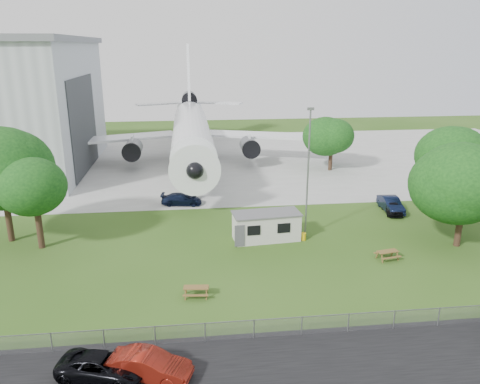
{
  "coord_description": "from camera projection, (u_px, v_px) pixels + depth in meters",
  "views": [
    {
      "loc": [
        -2.71,
        -34.12,
        17.27
      ],
      "look_at": [
        2.15,
        8.0,
        4.0
      ],
      "focal_mm": 35.0,
      "sensor_mm": 36.0,
      "label": 1
    }
  ],
  "objects": [
    {
      "name": "car_west_estate",
      "position": [
        103.0,
        367.0,
        25.3
      ],
      "size": [
        5.29,
        3.4,
        1.36
      ],
      "primitive_type": "imported",
      "rotation": [
        0.0,
        0.0,
        1.32
      ],
      "color": "black",
      "rests_on": "ground"
    },
    {
      "name": "ground",
      "position": [
        225.0,
        269.0,
        37.8
      ],
      "size": [
        160.0,
        160.0,
        0.0
      ],
      "primitive_type": "plane",
      "color": "#436524"
    },
    {
      "name": "car_ne_sedan",
      "position": [
        391.0,
        204.0,
        50.88
      ],
      "size": [
        1.96,
        4.86,
        1.57
      ],
      "primitive_type": "imported",
      "rotation": [
        0.0,
        0.0,
        -0.06
      ],
      "color": "black",
      "rests_on": "ground"
    },
    {
      "name": "tree_east_back",
      "position": [
        450.0,
        156.0,
        47.46
      ],
      "size": [
        7.52,
        7.52,
        10.4
      ],
      "color": "#382619",
      "rests_on": "ground"
    },
    {
      "name": "tree_west_small",
      "position": [
        34.0,
        190.0,
        40.3
      ],
      "size": [
        6.01,
        6.01,
        8.43
      ],
      "color": "#382619",
      "rests_on": "ground"
    },
    {
      "name": "lamp_mast",
      "position": [
        308.0,
        175.0,
        42.79
      ],
      "size": [
        0.16,
        0.16,
        12.0
      ],
      "primitive_type": "cylinder",
      "color": "slate",
      "rests_on": "ground"
    },
    {
      "name": "picnic_east",
      "position": [
        387.0,
        259.0,
        39.6
      ],
      "size": [
        2.05,
        1.81,
        0.76
      ],
      "primitive_type": null,
      "rotation": [
        0.0,
        0.0,
        0.19
      ],
      "color": "brown",
      "rests_on": "ground"
    },
    {
      "name": "fence",
      "position": [
        238.0,
        339.0,
        28.8
      ],
      "size": [
        58.0,
        0.04,
        1.3
      ],
      "primitive_type": "cube",
      "color": "gray",
      "rests_on": "ground"
    },
    {
      "name": "tree_east_front",
      "position": [
        465.0,
        185.0,
        40.61
      ],
      "size": [
        8.12,
        8.12,
        9.81
      ],
      "color": "#382619",
      "rests_on": "ground"
    },
    {
      "name": "tree_west_big",
      "position": [
        2.0,
        174.0,
        41.5
      ],
      "size": [
        9.01,
        9.01,
        10.93
      ],
      "color": "#382619",
      "rests_on": "ground"
    },
    {
      "name": "asphalt_strip",
      "position": [
        245.0,
        377.0,
        25.48
      ],
      "size": [
        120.0,
        8.0,
        0.02
      ],
      "primitive_type": "cube",
      "color": "black",
      "rests_on": "ground"
    },
    {
      "name": "car_ne_hatch",
      "position": [
        392.0,
        207.0,
        50.31
      ],
      "size": [
        2.26,
        4.23,
        1.37
      ],
      "primitive_type": "imported",
      "rotation": [
        0.0,
        0.0,
        -0.17
      ],
      "color": "black",
      "rests_on": "ground"
    },
    {
      "name": "picnic_west",
      "position": [
        196.0,
        296.0,
        33.73
      ],
      "size": [
        1.94,
        1.67,
        0.76
      ],
      "primitive_type": null,
      "rotation": [
        0.0,
        0.0,
        -0.1
      ],
      "color": "brown",
      "rests_on": "ground"
    },
    {
      "name": "car_apron_van",
      "position": [
        181.0,
        199.0,
        52.96
      ],
      "size": [
        4.74,
        2.37,
        1.32
      ],
      "primitive_type": "imported",
      "rotation": [
        0.0,
        0.0,
        1.45
      ],
      "color": "black",
      "rests_on": "ground"
    },
    {
      "name": "site_cabin",
      "position": [
        266.0,
        226.0,
        43.33
      ],
      "size": [
        6.86,
        3.28,
        2.62
      ],
      "color": "beige",
      "rests_on": "ground"
    },
    {
      "name": "car_centre_sedan",
      "position": [
        149.0,
        366.0,
        25.26
      ],
      "size": [
        4.87,
        3.03,
        1.51
      ],
      "primitive_type": "imported",
      "rotation": [
        0.0,
        0.0,
        1.23
      ],
      "color": "maroon",
      "rests_on": "ground"
    },
    {
      "name": "airliner",
      "position": [
        191.0,
        130.0,
        70.0
      ],
      "size": [
        46.36,
        47.73,
        17.69
      ],
      "color": "white",
      "rests_on": "ground"
    },
    {
      "name": "tree_far_apron",
      "position": [
        332.0,
        135.0,
        66.47
      ],
      "size": [
        6.88,
        6.88,
        8.62
      ],
      "color": "#382619",
      "rests_on": "ground"
    },
    {
      "name": "concrete_apron",
      "position": [
        205.0,
        160.0,
        73.83
      ],
      "size": [
        120.0,
        46.0,
        0.03
      ],
      "primitive_type": "cube",
      "color": "#B7B7B2",
      "rests_on": "ground"
    }
  ]
}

